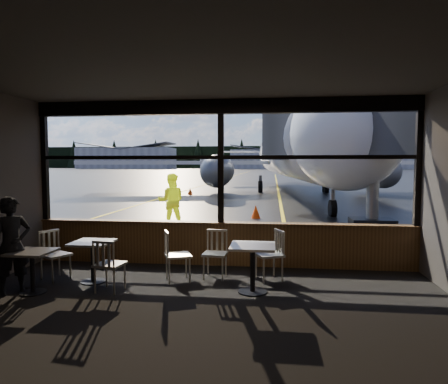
% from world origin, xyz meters
% --- Properties ---
extents(ground_plane, '(520.00, 520.00, 0.00)m').
position_xyz_m(ground_plane, '(0.00, 120.00, 0.00)').
color(ground_plane, black).
rests_on(ground_plane, ground).
extents(carpet_floor, '(8.00, 6.00, 0.01)m').
position_xyz_m(carpet_floor, '(0.00, -3.00, 0.01)').
color(carpet_floor, black).
rests_on(carpet_floor, ground).
extents(ceiling, '(8.00, 6.00, 0.04)m').
position_xyz_m(ceiling, '(0.00, -3.00, 3.50)').
color(ceiling, '#38332D').
rests_on(ceiling, ground).
extents(wall_back, '(8.00, 0.04, 3.50)m').
position_xyz_m(wall_back, '(0.00, -6.00, 1.75)').
color(wall_back, '#4A413B').
rests_on(wall_back, ground).
extents(window_sill, '(8.00, 0.28, 0.90)m').
position_xyz_m(window_sill, '(0.00, 0.00, 0.45)').
color(window_sill, '#533319').
rests_on(window_sill, ground).
extents(window_header, '(8.00, 0.18, 0.30)m').
position_xyz_m(window_header, '(0.00, 0.00, 3.35)').
color(window_header, black).
rests_on(window_header, ground).
extents(mullion_left, '(0.12, 0.12, 2.60)m').
position_xyz_m(mullion_left, '(-3.95, 0.00, 2.20)').
color(mullion_left, black).
rests_on(mullion_left, ground).
extents(mullion_centre, '(0.12, 0.12, 2.60)m').
position_xyz_m(mullion_centre, '(0.00, 0.00, 2.20)').
color(mullion_centre, black).
rests_on(mullion_centre, ground).
extents(mullion_right, '(0.12, 0.12, 2.60)m').
position_xyz_m(mullion_right, '(3.95, 0.00, 2.20)').
color(mullion_right, black).
rests_on(mullion_right, ground).
extents(window_transom, '(8.00, 0.10, 0.08)m').
position_xyz_m(window_transom, '(0.00, 0.00, 2.30)').
color(window_transom, black).
rests_on(window_transom, ground).
extents(airliner, '(34.97, 40.99, 11.88)m').
position_xyz_m(airliner, '(2.67, 21.48, 5.94)').
color(airliner, white).
rests_on(airliner, ground_plane).
extents(jet_bridge, '(8.54, 10.44, 4.55)m').
position_xyz_m(jet_bridge, '(3.60, 5.50, 2.28)').
color(jet_bridge, '#27272A').
rests_on(jet_bridge, ground_plane).
extents(cafe_table_near, '(0.74, 0.74, 0.81)m').
position_xyz_m(cafe_table_near, '(0.77, -1.76, 0.41)').
color(cafe_table_near, '#AAA49C').
rests_on(cafe_table_near, carpet_floor).
extents(cafe_table_mid, '(0.69, 0.69, 0.76)m').
position_xyz_m(cafe_table_mid, '(-2.15, -1.53, 0.38)').
color(cafe_table_mid, '#A09B93').
rests_on(cafe_table_mid, carpet_floor).
extents(cafe_table_left, '(0.65, 0.65, 0.72)m').
position_xyz_m(cafe_table_left, '(-2.87, -2.24, 0.36)').
color(cafe_table_left, gray).
rests_on(cafe_table_left, carpet_floor).
extents(chair_near_e, '(0.68, 0.68, 0.95)m').
position_xyz_m(chair_near_e, '(1.03, -1.00, 0.47)').
color(chair_near_e, '#BAB4A8').
rests_on(chair_near_e, carpet_floor).
extents(chair_near_w, '(0.68, 0.68, 0.95)m').
position_xyz_m(chair_near_w, '(-0.63, -1.27, 0.48)').
color(chair_near_w, '#B5B0A3').
rests_on(chair_near_w, carpet_floor).
extents(chair_near_n, '(0.53, 0.53, 0.91)m').
position_xyz_m(chair_near_n, '(0.02, -0.99, 0.46)').
color(chair_near_n, beige).
rests_on(chair_near_n, carpet_floor).
extents(chair_mid_s, '(0.56, 0.56, 0.92)m').
position_xyz_m(chair_mid_s, '(-1.63, -1.99, 0.46)').
color(chair_mid_s, beige).
rests_on(chair_mid_s, carpet_floor).
extents(chair_mid_w, '(0.69, 0.69, 0.93)m').
position_xyz_m(chair_mid_w, '(-2.91, -1.47, 0.47)').
color(chair_mid_w, '#ADA89C').
rests_on(chair_mid_w, carpet_floor).
extents(passenger, '(0.69, 0.70, 1.62)m').
position_xyz_m(passenger, '(-3.19, -2.29, 0.81)').
color(passenger, black).
rests_on(passenger, carpet_floor).
extents(ground_crew, '(1.03, 0.88, 1.85)m').
position_xyz_m(ground_crew, '(-2.27, 4.58, 0.92)').
color(ground_crew, '#BFF219').
rests_on(ground_crew, ground_plane).
extents(cone_nose, '(0.38, 0.38, 0.52)m').
position_xyz_m(cone_nose, '(0.41, 7.53, 0.26)').
color(cone_nose, '#F95307').
rests_on(cone_nose, ground_plane).
extents(cone_wing, '(0.36, 0.36, 0.51)m').
position_xyz_m(cone_wing, '(-4.78, 19.49, 0.25)').
color(cone_wing, '#DA6806').
rests_on(cone_wing, ground_plane).
extents(hangar_left, '(45.00, 18.00, 11.00)m').
position_xyz_m(hangar_left, '(-70.00, 180.00, 5.50)').
color(hangar_left, silver).
rests_on(hangar_left, ground_plane).
extents(hangar_mid, '(38.00, 15.00, 10.00)m').
position_xyz_m(hangar_mid, '(0.00, 185.00, 5.00)').
color(hangar_mid, silver).
rests_on(hangar_mid, ground_plane).
extents(hangar_right, '(50.00, 20.00, 12.00)m').
position_xyz_m(hangar_right, '(60.00, 178.00, 6.00)').
color(hangar_right, silver).
rests_on(hangar_right, ground_plane).
extents(fuel_tank_a, '(8.00, 8.00, 6.00)m').
position_xyz_m(fuel_tank_a, '(-30.00, 182.00, 3.00)').
color(fuel_tank_a, silver).
rests_on(fuel_tank_a, ground_plane).
extents(fuel_tank_b, '(8.00, 8.00, 6.00)m').
position_xyz_m(fuel_tank_b, '(-20.00, 182.00, 3.00)').
color(fuel_tank_b, silver).
rests_on(fuel_tank_b, ground_plane).
extents(fuel_tank_c, '(8.00, 8.00, 6.00)m').
position_xyz_m(fuel_tank_c, '(-10.00, 182.00, 3.00)').
color(fuel_tank_c, silver).
rests_on(fuel_tank_c, ground_plane).
extents(treeline, '(360.00, 3.00, 12.00)m').
position_xyz_m(treeline, '(0.00, 210.00, 6.00)').
color(treeline, black).
rests_on(treeline, ground_plane).
extents(cone_extra, '(0.32, 0.32, 0.45)m').
position_xyz_m(cone_extra, '(-2.27, 3.53, 0.22)').
color(cone_extra, '#FF3A08').
rests_on(cone_extra, ground_plane).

